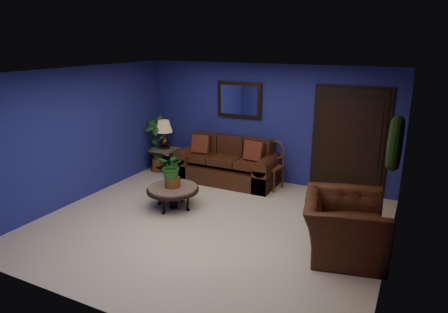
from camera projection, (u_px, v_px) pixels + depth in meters
The scene contains 18 objects.
floor at pixel (210, 224), 6.68m from camera, with size 5.50×5.50×0.00m, color beige.
wall_back at pixel (265, 124), 8.47m from camera, with size 5.50×0.04×2.50m, color navy.
wall_left at pixel (81, 135), 7.51m from camera, with size 0.04×5.00×2.50m, color navy.
wall_right_brick at pixel (396, 179), 5.14m from camera, with size 0.04×5.00×2.50m, color maroon.
ceiling at pixel (208, 72), 5.97m from camera, with size 5.50×5.00×0.02m, color white.
crown_molding at pixel (405, 86), 4.82m from camera, with size 0.03×5.00×0.14m, color white.
wall_mirror at pixel (239, 100), 8.56m from camera, with size 1.02×0.06×0.77m, color #412916.
closet_door at pixel (349, 142), 7.75m from camera, with size 1.44×0.06×2.18m, color black.
wreath at pixel (395, 143), 5.09m from camera, with size 0.72×0.72×0.16m, color black.
sofa at pixel (228, 166), 8.66m from camera, with size 2.15×0.93×0.97m.
coffee_table at pixel (173, 190), 7.24m from camera, with size 0.94×0.94×0.41m.
end_table at pixel (165, 154), 9.31m from camera, with size 0.58×0.58×0.53m.
table_lamp at pixel (164, 131), 9.16m from camera, with size 0.39×0.39×0.64m.
side_chair at pixel (273, 162), 8.20m from camera, with size 0.49×0.49×0.98m.
armchair at pixel (344, 226), 5.69m from camera, with size 1.29×1.12×0.84m, color #432513.
coffee_plant at pixel (172, 168), 7.13m from camera, with size 0.49×0.43×0.66m.
floor_plant at pixel (366, 209), 6.22m from camera, with size 0.44×0.39×0.84m.
tall_plant at pixel (157, 142), 9.21m from camera, with size 0.56×0.39×1.31m.
Camera 1 is at (2.94, -5.33, 2.98)m, focal length 32.00 mm.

